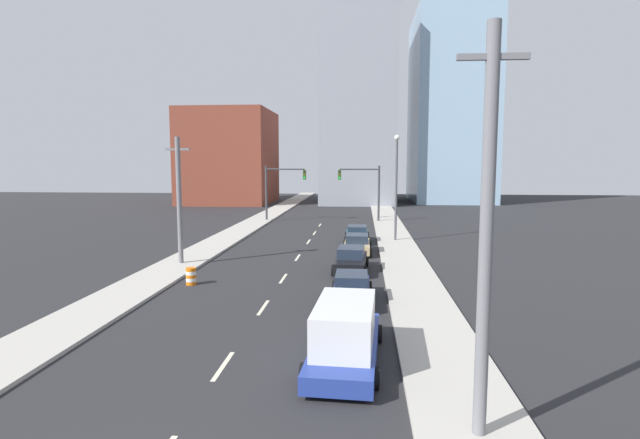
# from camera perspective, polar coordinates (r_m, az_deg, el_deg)

# --- Properties ---
(sidewalk_left) EXTENTS (3.08, 101.33, 0.16)m
(sidewalk_left) POSITION_cam_1_polar(r_m,az_deg,el_deg) (60.28, -6.57, 0.15)
(sidewalk_left) COLOR #ADA89E
(sidewalk_left) RESTS_ON ground
(sidewalk_right) EXTENTS (3.08, 101.33, 0.16)m
(sidewalk_right) POSITION_cam_1_polar(r_m,az_deg,el_deg) (59.16, 7.60, 0.02)
(sidewalk_right) COLOR #ADA89E
(sidewalk_right) RESTS_ON ground
(lane_stripe_at_7m) EXTENTS (0.16, 2.40, 0.01)m
(lane_stripe_at_7m) POSITION_cam_1_polar(r_m,az_deg,el_deg) (17.51, -11.01, -16.09)
(lane_stripe_at_7m) COLOR beige
(lane_stripe_at_7m) RESTS_ON ground
(lane_stripe_at_14m) EXTENTS (0.16, 2.40, 0.01)m
(lane_stripe_at_14m) POSITION_cam_1_polar(r_m,az_deg,el_deg) (23.69, -6.50, -9.95)
(lane_stripe_at_14m) COLOR beige
(lane_stripe_at_14m) RESTS_ON ground
(lane_stripe_at_20m) EXTENTS (0.16, 2.40, 0.01)m
(lane_stripe_at_20m) POSITION_cam_1_polar(r_m,az_deg,el_deg) (29.28, -4.22, -6.73)
(lane_stripe_at_20m) COLOR beige
(lane_stripe_at_20m) RESTS_ON ground
(lane_stripe_at_27m) EXTENTS (0.16, 2.40, 0.01)m
(lane_stripe_at_27m) POSITION_cam_1_polar(r_m,az_deg,el_deg) (35.54, -2.57, -4.36)
(lane_stripe_at_27m) COLOR beige
(lane_stripe_at_27m) RESTS_ON ground
(lane_stripe_at_34m) EXTENTS (0.16, 2.40, 0.01)m
(lane_stripe_at_34m) POSITION_cam_1_polar(r_m,az_deg,el_deg) (42.56, -1.32, -2.55)
(lane_stripe_at_34m) COLOR beige
(lane_stripe_at_34m) RESTS_ON ground
(lane_stripe_at_39m) EXTENTS (0.16, 2.40, 0.01)m
(lane_stripe_at_39m) POSITION_cam_1_polar(r_m,az_deg,el_deg) (47.77, -0.63, -1.55)
(lane_stripe_at_39m) COLOR beige
(lane_stripe_at_39m) RESTS_ON ground
(lane_stripe_at_45m) EXTENTS (0.16, 2.40, 0.01)m
(lane_stripe_at_45m) POSITION_cam_1_polar(r_m,az_deg,el_deg) (53.88, -0.00, -0.64)
(lane_stripe_at_45m) COLOR beige
(lane_stripe_at_45m) RESTS_ON ground
(building_brick_left) EXTENTS (14.00, 16.00, 15.30)m
(building_brick_left) POSITION_cam_1_polar(r_m,az_deg,el_deg) (85.24, -10.31, 7.04)
(building_brick_left) COLOR brown
(building_brick_left) RESTS_ON ground
(building_office_center) EXTENTS (12.00, 20.00, 31.57)m
(building_office_center) POSITION_cam_1_polar(r_m,az_deg,el_deg) (86.77, 4.41, 12.49)
(building_office_center) COLOR gray
(building_office_center) RESTS_ON ground
(building_glass_right) EXTENTS (13.00, 20.00, 31.92)m
(building_glass_right) POSITION_cam_1_polar(r_m,az_deg,el_deg) (92.02, 14.65, 12.07)
(building_glass_right) COLOR #8CADC6
(building_glass_right) RESTS_ON ground
(traffic_signal_left) EXTENTS (4.73, 0.35, 6.37)m
(traffic_signal_left) POSITION_cam_1_polar(r_m,az_deg,el_deg) (57.53, -4.86, 3.94)
(traffic_signal_left) COLOR #38383D
(traffic_signal_left) RESTS_ON ground
(traffic_signal_right) EXTENTS (4.73, 0.35, 6.37)m
(traffic_signal_right) POSITION_cam_1_polar(r_m,az_deg,el_deg) (56.70, 5.39, 3.90)
(traffic_signal_right) COLOR #38383D
(traffic_signal_right) RESTS_ON ground
(utility_pole_right_near) EXTENTS (1.60, 0.32, 9.85)m
(utility_pole_right_near) POSITION_cam_1_polar(r_m,az_deg,el_deg) (12.21, 18.48, -1.59)
(utility_pole_right_near) COLOR slate
(utility_pole_right_near) RESTS_ON ground
(utility_pole_left_mid) EXTENTS (1.60, 0.32, 8.36)m
(utility_pole_left_mid) POSITION_cam_1_polar(r_m,az_deg,el_deg) (33.64, -15.80, 2.17)
(utility_pole_left_mid) COLOR slate
(utility_pole_left_mid) RESTS_ON ground
(traffic_barrel) EXTENTS (0.56, 0.56, 0.95)m
(traffic_barrel) POSITION_cam_1_polar(r_m,az_deg,el_deg) (28.56, -14.52, -6.29)
(traffic_barrel) COLOR orange
(traffic_barrel) RESTS_ON ground
(street_lamp) EXTENTS (0.44, 0.44, 9.01)m
(street_lamp) POSITION_cam_1_polar(r_m,az_deg,el_deg) (42.62, 8.71, 4.39)
(street_lamp) COLOR #4C4C51
(street_lamp) RESTS_ON ground
(box_truck_blue) EXTENTS (2.65, 6.42, 2.12)m
(box_truck_blue) POSITION_cam_1_polar(r_m,az_deg,el_deg) (17.12, 2.89, -12.95)
(box_truck_blue) COLOR navy
(box_truck_blue) RESTS_ON ground
(sedan_navy) EXTENTS (2.03, 4.66, 1.41)m
(sedan_navy) POSITION_cam_1_polar(r_m,az_deg,el_deg) (24.35, 3.62, -7.90)
(sedan_navy) COLOR #141E47
(sedan_navy) RESTS_ON ground
(sedan_black) EXTENTS (2.24, 4.82, 1.52)m
(sedan_black) POSITION_cam_1_polar(r_m,az_deg,el_deg) (31.05, 3.56, -4.66)
(sedan_black) COLOR black
(sedan_black) RESTS_ON ground
(sedan_tan) EXTENTS (2.16, 4.58, 1.41)m
(sedan_tan) POSITION_cam_1_polar(r_m,az_deg,el_deg) (37.24, 4.26, -2.86)
(sedan_tan) COLOR tan
(sedan_tan) RESTS_ON ground
(sedan_teal) EXTENTS (2.12, 4.56, 1.40)m
(sedan_teal) POSITION_cam_1_polar(r_m,az_deg,el_deg) (42.34, 4.25, -1.73)
(sedan_teal) COLOR #196B75
(sedan_teal) RESTS_ON ground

